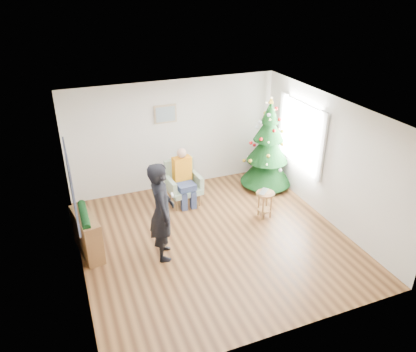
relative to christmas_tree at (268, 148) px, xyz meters
name	(u,v)px	position (x,y,z in m)	size (l,w,h in m)	color
floor	(214,239)	(-2.03, -1.64, -1.00)	(5.00, 5.00, 0.00)	brown
ceiling	(216,112)	(-2.03, -1.64, 1.60)	(5.00, 5.00, 0.00)	white
wall_back	(174,135)	(-2.03, 0.86, 0.30)	(5.00, 5.00, 0.00)	silver
wall_front	(288,262)	(-2.03, -4.14, 0.30)	(5.00, 5.00, 0.00)	silver
wall_left	(72,207)	(-4.53, -1.64, 0.30)	(5.00, 5.00, 0.00)	silver
wall_right	(329,160)	(0.47, -1.64, 0.30)	(5.00, 5.00, 0.00)	silver
window_panel	(301,135)	(0.44, -0.64, 0.50)	(0.04, 1.30, 1.40)	white
curtains	(300,135)	(0.41, -0.64, 0.50)	(0.05, 1.75, 1.50)	white
christmas_tree	(268,148)	(0.00, 0.00, 0.00)	(1.23, 1.23, 2.22)	#3F2816
stool	(265,204)	(-0.71, -1.24, -0.70)	(0.39, 0.39, 0.58)	brown
laptop	(266,192)	(-0.71, -1.24, -0.41)	(0.32, 0.21, 0.03)	silver
armchair	(183,188)	(-2.12, -0.01, -0.64)	(0.78, 0.72, 0.99)	gray
seated_person	(184,177)	(-2.11, -0.06, -0.34)	(0.42, 0.60, 1.29)	navy
standing_man	(162,212)	(-3.08, -1.74, -0.06)	(0.68, 0.45, 1.87)	black
game_controller	(172,195)	(-2.88, -1.77, 0.25)	(0.04, 0.13, 0.04)	white
console	(87,234)	(-4.36, -1.16, -0.60)	(0.30, 1.00, 0.80)	brown
garland	(84,215)	(-4.36, -1.16, -0.18)	(0.14, 0.14, 0.90)	black
tapestry	(71,185)	(-4.49, -1.34, 0.55)	(0.03, 1.50, 1.15)	black
framed_picture	(165,114)	(-2.23, 0.82, 0.85)	(0.52, 0.05, 0.42)	tan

